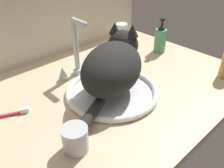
{
  "coord_description": "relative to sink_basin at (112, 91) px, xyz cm",
  "views": [
    {
      "loc": [
        -43.44,
        -53.32,
        50.51
      ],
      "look_at": [
        3.27,
        -3.91,
        7.0
      ],
      "focal_mm": 37.91,
      "sensor_mm": 36.0,
      "label": 1
    }
  ],
  "objects": [
    {
      "name": "countertop",
      "position": [
        -3.27,
        3.91,
        -2.4
      ],
      "size": [
        113.8,
        73.22,
        3.0
      ],
      "primitive_type": "cube",
      "color": "#CCB793",
      "rests_on": "ground"
    },
    {
      "name": "faucet",
      "position": [
        -0.0,
        19.24,
        7.74
      ],
      "size": [
        17.25,
        9.45,
        22.69
      ],
      "color": "silver",
      "rests_on": "countertop"
    },
    {
      "name": "cat",
      "position": [
        1.81,
        0.87,
        9.68
      ],
      "size": [
        36.75,
        28.6,
        19.69
      ],
      "color": "black",
      "rests_on": "sink_basin"
    },
    {
      "name": "backsplash_wall",
      "position": [
        -3.27,
        41.72,
        14.16
      ],
      "size": [
        113.8,
        2.4,
        36.13
      ],
      "primitive_type": "cube",
      "color": "beige",
      "rests_on": "ground"
    },
    {
      "name": "metal_jar",
      "position": [
        -24.06,
        -11.91,
        2.67
      ],
      "size": [
        6.86,
        6.86,
        7.09
      ],
      "color": "#B2B5BA",
      "rests_on": "countertop"
    },
    {
      "name": "pill_bottle",
      "position": [
        34.96,
        30.05,
        3.69
      ],
      "size": [
        5.72,
        5.72,
        9.88
      ],
      "color": "white",
      "rests_on": "countertop"
    },
    {
      "name": "sink_basin",
      "position": [
        0.0,
        0.0,
        0.0
      ],
      "size": [
        32.41,
        32.41,
        2.08
      ],
      "color": "white",
      "rests_on": "countertop"
    },
    {
      "name": "soap_pump_bottle",
      "position": [
        40.35,
        10.17,
        4.97
      ],
      "size": [
        5.39,
        5.39,
        16.11
      ],
      "color": "#4C9E70",
      "rests_on": "countertop"
    }
  ]
}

